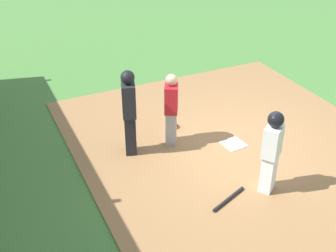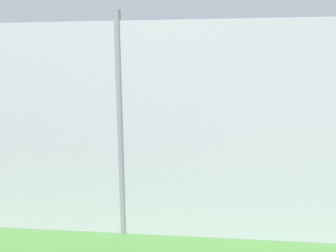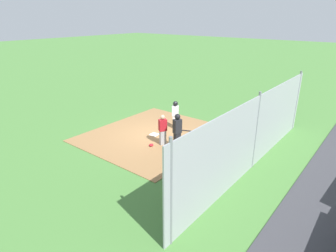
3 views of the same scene
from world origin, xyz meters
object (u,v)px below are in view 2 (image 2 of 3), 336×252
Objects in this scene: umpire at (131,129)px; baseball_bat at (204,153)px; catcher at (137,129)px; runner at (204,122)px; catcher_mask at (124,149)px; home_plate at (161,145)px.

baseball_bat is at bearing -47.20° from umpire.
baseball_bat is (2.16, 0.09, -0.78)m from catcher.
catcher_mask is (-2.73, -0.57, -0.85)m from runner.
baseball_bat is at bearing -35.33° from home_plate.
catcher is at bearing -12.97° from runner.
umpire reaches higher than catcher.
umpire is at bearing 4.34° from runner.
umpire reaches higher than home_plate.
catcher is at bearing -109.18° from baseball_bat.
catcher is at bearing -119.69° from home_plate.
umpire is 1.13× the size of runner.
umpire is (-0.01, -0.91, 0.15)m from catcher.
catcher reaches higher than home_plate.
catcher is 2.36m from runner.
catcher is 0.98× the size of runner.
catcher is (-0.66, -1.16, 0.80)m from home_plate.
home_plate is 1.47m from catcher_mask.
home_plate is 1.55m from catcher.
runner reaches higher than home_plate.
catcher is 0.86× the size of umpire.
catcher is 0.92m from umpire.
baseball_bat is at bearing -58.88° from catcher.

